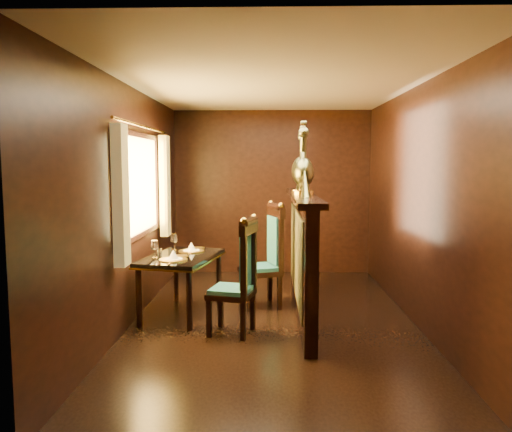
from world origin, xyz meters
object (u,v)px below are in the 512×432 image
object	(u,v)px
chair_right	(269,252)
peacock_left	(304,160)
dining_table	(181,261)
peacock_right	(302,158)
chair_left	(242,273)

from	to	relation	value
chair_right	peacock_left	bearing A→B (deg)	-70.09
dining_table	chair_right	distance (m)	1.06
dining_table	peacock_right	size ratio (longest dim) A/B	1.60
chair_right	peacock_right	world-z (taller)	peacock_right
chair_right	chair_left	bearing A→B (deg)	-123.16
peacock_right	dining_table	bearing A→B (deg)	-173.41
peacock_left	peacock_right	xyz separation A→B (m)	(0.00, 0.24, 0.02)
chair_left	peacock_right	size ratio (longest dim) A/B	1.51
chair_right	peacock_right	xyz separation A→B (m)	(0.36, -0.22, 1.10)
chair_left	chair_right	size ratio (longest dim) A/B	0.95
chair_right	peacock_left	size ratio (longest dim) A/B	1.67
dining_table	peacock_left	distance (m)	1.76
dining_table	chair_right	xyz separation A→B (m)	(0.99, 0.38, 0.04)
dining_table	chair_left	world-z (taller)	chair_left
dining_table	peacock_right	bearing A→B (deg)	18.23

